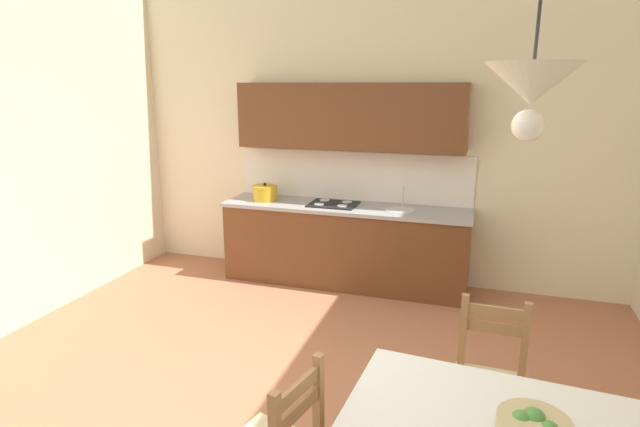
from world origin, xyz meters
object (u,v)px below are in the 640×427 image
object	(u,v)px
dining_chair_kitchen_side	(489,383)
fruit_bowl	(534,427)
pendant_lamp	(532,86)
kitchen_cabinetry	(345,209)

from	to	relation	value
dining_chair_kitchen_side	fruit_bowl	distance (m)	0.97
pendant_lamp	kitchen_cabinetry	bearing A→B (deg)	114.50
dining_chair_kitchen_side	pendant_lamp	size ratio (longest dim) A/B	1.16
dining_chair_kitchen_side	pendant_lamp	world-z (taller)	pendant_lamp
dining_chair_kitchen_side	fruit_bowl	bearing A→B (deg)	-80.97
pendant_lamp	fruit_bowl	bearing A→B (deg)	36.48
kitchen_cabinetry	dining_chair_kitchen_side	bearing A→B (deg)	-56.92
kitchen_cabinetry	pendant_lamp	bearing A→B (deg)	-65.50
kitchen_cabinetry	pendant_lamp	distance (m)	3.91
fruit_bowl	pendant_lamp	distance (m)	1.37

